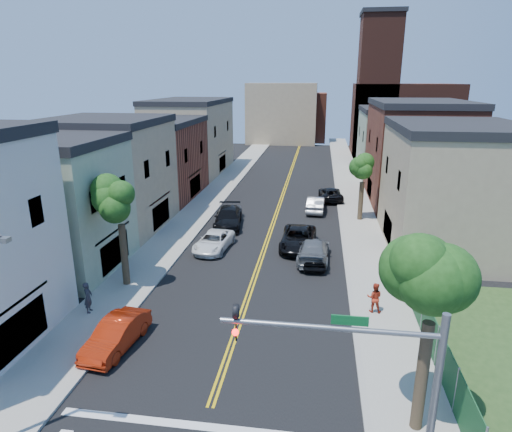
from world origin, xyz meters
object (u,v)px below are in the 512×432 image
at_px(grey_car_left, 230,214).
at_px(silver_car_right, 316,204).
at_px(pedestrian_left, 88,297).
at_px(black_car_right, 313,255).
at_px(white_pickup, 214,241).
at_px(pedestrian_right, 374,297).
at_px(black_car_left, 228,218).
at_px(grey_car_right, 314,250).
at_px(black_suv_lane, 298,239).
at_px(dark_car_right_far, 331,194).
at_px(red_sedan, 116,334).

height_order(grey_car_left, silver_car_right, silver_car_right).
xyz_separation_m(grey_car_left, pedestrian_left, (-4.44, -17.98, 0.35)).
bearing_deg(black_car_right, grey_car_left, -53.41).
height_order(white_pickup, pedestrian_right, pedestrian_right).
bearing_deg(grey_car_left, black_car_right, -46.83).
relative_size(white_pickup, black_car_left, 0.85).
bearing_deg(grey_car_left, pedestrian_left, -100.95).
xyz_separation_m(grey_car_right, silver_car_right, (0.00, 12.60, -0.01)).
relative_size(black_car_right, black_suv_lane, 0.72).
height_order(grey_car_left, dark_car_right_far, dark_car_right_far).
relative_size(red_sedan, pedestrian_left, 2.49).
relative_size(black_car_left, black_car_right, 1.39).
xyz_separation_m(black_car_left, silver_car_right, (7.70, 5.88, -0.05)).
height_order(white_pickup, black_car_right, black_car_right).
xyz_separation_m(red_sedan, white_pickup, (1.65, 13.43, -0.06)).
distance_m(red_sedan, dark_car_right_far, 31.50).
distance_m(red_sedan, pedestrian_left, 4.12).
distance_m(black_car_left, pedestrian_left, 16.89).
bearing_deg(pedestrian_right, red_sedan, 28.46).
height_order(white_pickup, grey_car_right, grey_car_right).
xyz_separation_m(red_sedan, black_car_left, (1.60, 19.11, 0.10)).
bearing_deg(red_sedan, white_pickup, 89.56).
relative_size(grey_car_right, pedestrian_left, 3.05).
relative_size(white_pickup, grey_car_left, 1.21).
relative_size(red_sedan, pedestrian_right, 2.55).
bearing_deg(silver_car_right, white_pickup, 59.38).
xyz_separation_m(dark_car_right_far, pedestrian_left, (-13.79, -26.73, 0.34)).
xyz_separation_m(red_sedan, silver_car_right, (9.30, 25.00, 0.05)).
xyz_separation_m(white_pickup, black_car_right, (7.65, -1.83, 0.03)).
relative_size(dark_car_right_far, black_suv_lane, 0.89).
bearing_deg(dark_car_right_far, pedestrian_left, 57.62).
bearing_deg(dark_car_right_far, pedestrian_right, 89.46).
xyz_separation_m(white_pickup, dark_car_right_far, (9.19, 16.15, 0.03)).
height_order(white_pickup, black_suv_lane, black_suv_lane).
distance_m(grey_car_left, silver_car_right, 8.86).
height_order(red_sedan, white_pickup, red_sedan).
bearing_deg(black_car_right, white_pickup, -17.11).
bearing_deg(pedestrian_left, dark_car_right_far, -38.03).
xyz_separation_m(silver_car_right, pedestrian_right, (3.48, -19.87, 0.24)).
bearing_deg(black_car_left, grey_car_left, 86.40).
relative_size(black_car_right, dark_car_right_far, 0.82).
bearing_deg(red_sedan, black_car_left, 91.79).
xyz_separation_m(dark_car_right_far, pedestrian_right, (1.94, -24.45, 0.32)).
bearing_deg(grey_car_right, black_car_left, -38.79).
distance_m(white_pickup, pedestrian_left, 11.54).
bearing_deg(grey_car_right, pedestrian_left, 40.23).
bearing_deg(white_pickup, grey_car_left, 97.29).
bearing_deg(pedestrian_right, white_pickup, -30.11).
height_order(grey_car_right, black_suv_lane, black_suv_lane).
relative_size(red_sedan, black_car_right, 1.07).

